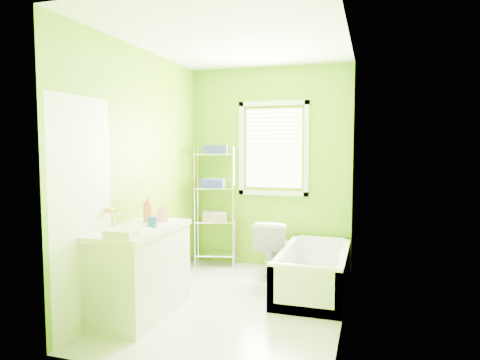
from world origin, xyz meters
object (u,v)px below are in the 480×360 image
(toilet, at_px, (273,247))
(vanity, at_px, (140,268))
(bathtub, at_px, (314,278))
(wire_shelf_unit, at_px, (216,192))

(toilet, bearing_deg, vanity, 56.62)
(bathtub, relative_size, wire_shelf_unit, 0.94)
(toilet, bearing_deg, bathtub, 138.08)
(bathtub, height_order, wire_shelf_unit, wire_shelf_unit)
(vanity, relative_size, wire_shelf_unit, 0.69)
(vanity, distance_m, wire_shelf_unit, 1.89)
(vanity, height_order, wire_shelf_unit, wire_shelf_unit)
(bathtub, relative_size, vanity, 1.36)
(bathtub, xyz_separation_m, vanity, (-1.48, -1.10, 0.29))
(vanity, bearing_deg, bathtub, 36.67)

